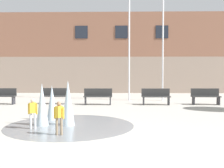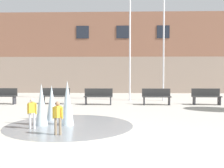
# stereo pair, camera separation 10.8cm
# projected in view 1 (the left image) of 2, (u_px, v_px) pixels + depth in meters

# --- Properties ---
(ground_plane) EXTENTS (100.00, 100.00, 0.00)m
(ground_plane) POSITION_uv_depth(u_px,v_px,m) (135.00, 165.00, 5.19)
(ground_plane) COLOR #B2ADA3
(library_building) EXTENTS (36.00, 6.05, 7.09)m
(library_building) POSITION_uv_depth(u_px,v_px,m) (121.00, 55.00, 25.85)
(library_building) COLOR gray
(library_building) RESTS_ON ground
(splash_fountain) EXTENTS (4.39, 4.39, 1.56)m
(splash_fountain) POSITION_uv_depth(u_px,v_px,m) (57.00, 107.00, 9.24)
(splash_fountain) COLOR gray
(splash_fountain) RESTS_ON ground
(park_bench_left_of_flagpoles) EXTENTS (1.60, 0.44, 0.91)m
(park_bench_left_of_flagpoles) POSITION_uv_depth(u_px,v_px,m) (2.00, 96.00, 15.02)
(park_bench_left_of_flagpoles) COLOR #28282D
(park_bench_left_of_flagpoles) RESTS_ON ground
(park_bench_under_left_flagpole) EXTENTS (1.60, 0.44, 0.91)m
(park_bench_under_left_flagpole) POSITION_uv_depth(u_px,v_px,m) (55.00, 96.00, 15.14)
(park_bench_under_left_flagpole) COLOR #28282D
(park_bench_under_left_flagpole) RESTS_ON ground
(park_bench_center) EXTENTS (1.60, 0.44, 0.91)m
(park_bench_center) POSITION_uv_depth(u_px,v_px,m) (98.00, 96.00, 14.80)
(park_bench_center) COLOR #28282D
(park_bench_center) RESTS_ON ground
(park_bench_under_right_flagpole) EXTENTS (1.60, 0.44, 0.91)m
(park_bench_under_right_flagpole) POSITION_uv_depth(u_px,v_px,m) (156.00, 96.00, 14.75)
(park_bench_under_right_flagpole) COLOR #28282D
(park_bench_under_right_flagpole) RESTS_ON ground
(park_bench_near_trashcan) EXTENTS (1.60, 0.44, 0.91)m
(park_bench_near_trashcan) POSITION_uv_depth(u_px,v_px,m) (206.00, 96.00, 14.83)
(park_bench_near_trashcan) COLOR #28282D
(park_bench_near_trashcan) RESTS_ON ground
(child_with_pink_shirt) EXTENTS (0.31, 0.24, 0.99)m
(child_with_pink_shirt) POSITION_uv_depth(u_px,v_px,m) (59.00, 115.00, 7.60)
(child_with_pink_shirt) COLOR #89755B
(child_with_pink_shirt) RESTS_ON ground
(child_running) EXTENTS (0.31, 0.21, 0.99)m
(child_running) POSITION_uv_depth(u_px,v_px,m) (33.00, 111.00, 8.44)
(child_running) COLOR silver
(child_running) RESTS_ON ground
(flagpole_left) EXTENTS (0.80, 0.10, 8.64)m
(flagpole_left) POSITION_uv_depth(u_px,v_px,m) (130.00, 30.00, 16.79)
(flagpole_left) COLOR silver
(flagpole_left) RESTS_ON ground
(flagpole_right) EXTENTS (0.80, 0.10, 7.88)m
(flagpole_right) POSITION_uv_depth(u_px,v_px,m) (163.00, 36.00, 16.76)
(flagpole_right) COLOR silver
(flagpole_right) RESTS_ON ground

